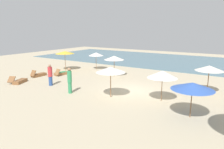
% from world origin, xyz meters
% --- Properties ---
extents(ground_plane, '(60.00, 60.00, 0.00)m').
position_xyz_m(ground_plane, '(0.00, 0.00, 0.00)').
color(ground_plane, '#BCAD8E').
extents(ocean_water, '(48.00, 16.00, 0.06)m').
position_xyz_m(ocean_water, '(0.00, 17.00, 0.03)').
color(ocean_water, slate).
rests_on(ocean_water, ground_plane).
extents(umbrella_2, '(2.18, 2.18, 2.25)m').
position_xyz_m(umbrella_2, '(-10.45, 3.16, 2.10)').
color(umbrella_2, brown).
rests_on(umbrella_2, ground_plane).
extents(umbrella_3, '(2.06, 2.06, 2.13)m').
position_xyz_m(umbrella_3, '(5.12, 2.39, 1.93)').
color(umbrella_3, brown).
rests_on(umbrella_3, ground_plane).
extents(umbrella_4, '(2.30, 2.30, 1.98)m').
position_xyz_m(umbrella_4, '(5.06, -2.92, 1.79)').
color(umbrella_4, brown).
rests_on(umbrella_4, ground_plane).
extents(umbrella_5, '(1.76, 1.76, 2.05)m').
position_xyz_m(umbrella_5, '(-7.60, 5.38, 1.86)').
color(umbrella_5, olive).
rests_on(umbrella_5, ground_plane).
extents(umbrella_6, '(2.03, 2.03, 2.11)m').
position_xyz_m(umbrella_6, '(-3.92, 3.53, 1.90)').
color(umbrella_6, olive).
rests_on(umbrella_6, ground_plane).
extents(umbrella_7, '(2.01, 2.01, 2.10)m').
position_xyz_m(umbrella_7, '(2.79, -1.20, 1.85)').
color(umbrella_7, brown).
rests_on(umbrella_7, ground_plane).
extents(umbrella_8, '(2.08, 2.08, 2.20)m').
position_xyz_m(umbrella_8, '(-0.54, -2.36, 2.00)').
color(umbrella_8, brown).
rests_on(umbrella_8, ground_plane).
extents(lounger_0, '(0.64, 1.66, 0.73)m').
position_xyz_m(lounger_0, '(-10.42, -0.74, 0.17)').
color(lounger_0, brown).
rests_on(lounger_0, ground_plane).
extents(lounger_1, '(0.92, 1.72, 0.75)m').
position_xyz_m(lounger_1, '(-8.96, 1.00, 0.18)').
color(lounger_1, olive).
rests_on(lounger_1, ground_plane).
extents(lounger_2, '(0.92, 1.78, 0.68)m').
position_xyz_m(lounger_2, '(0.77, 4.63, 0.18)').
color(lounger_2, brown).
rests_on(lounger_2, ground_plane).
extents(lounger_3, '(1.23, 1.80, 0.66)m').
position_xyz_m(lounger_3, '(-9.66, -3.43, 0.17)').
color(lounger_3, brown).
rests_on(lounger_3, ground_plane).
extents(person_0, '(0.34, 0.34, 1.97)m').
position_xyz_m(person_0, '(-3.65, -3.22, 1.01)').
color(person_0, '#338C59').
rests_on(person_0, ground_plane).
extents(person_1, '(0.49, 0.49, 1.83)m').
position_xyz_m(person_1, '(-6.62, -2.48, 0.92)').
color(person_1, '#2D4C8C').
rests_on(person_1, ground_plane).
extents(dog, '(0.69, 0.82, 0.39)m').
position_xyz_m(dog, '(-5.00, 5.45, 0.20)').
color(dog, olive).
rests_on(dog, ground_plane).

